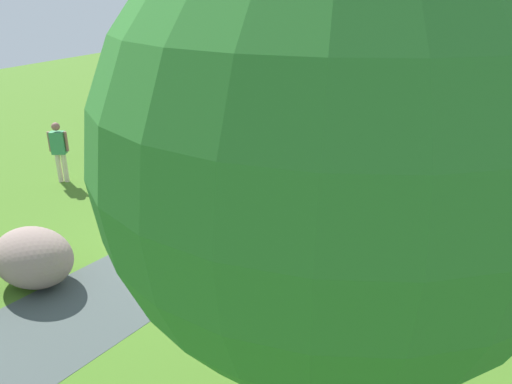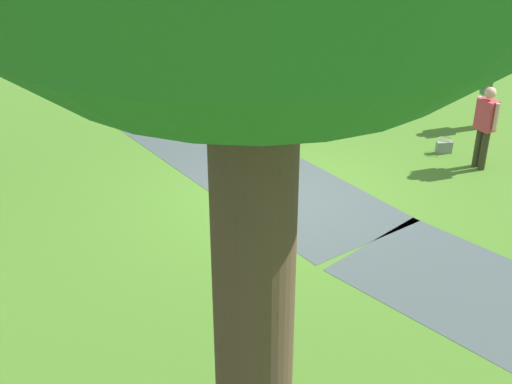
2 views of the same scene
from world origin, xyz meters
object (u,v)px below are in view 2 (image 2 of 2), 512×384
(passerby_on_path, at_px, (486,85))
(handbag_on_grass, at_px, (444,146))
(woman_with_handbag, at_px, (485,122))
(backpack_by_boulder, at_px, (241,101))
(frisbee_on_grass, at_px, (226,102))
(lawn_boulder, at_px, (246,100))

(passerby_on_path, height_order, handbag_on_grass, passerby_on_path)
(woman_with_handbag, relative_size, backpack_by_boulder, 4.04)
(handbag_on_grass, relative_size, frisbee_on_grass, 1.55)
(passerby_on_path, relative_size, backpack_by_boulder, 4.15)
(passerby_on_path, relative_size, frisbee_on_grass, 6.75)
(woman_with_handbag, bearing_deg, passerby_on_path, -64.01)
(lawn_boulder, relative_size, passerby_on_path, 1.01)
(lawn_boulder, xyz_separation_m, backpack_by_boulder, (0.68, -0.54, -0.33))
(woman_with_handbag, distance_m, passerby_on_path, 2.19)
(woman_with_handbag, relative_size, frisbee_on_grass, 6.57)
(handbag_on_grass, bearing_deg, lawn_boulder, 20.88)
(handbag_on_grass, xyz_separation_m, backpack_by_boulder, (4.75, 1.01, 0.05))
(lawn_boulder, height_order, backpack_by_boulder, lawn_boulder)
(backpack_by_boulder, xyz_separation_m, frisbee_on_grass, (0.61, -0.09, -0.18))
(woman_with_handbag, bearing_deg, lawn_boulder, 15.70)
(lawn_boulder, height_order, woman_with_handbag, woman_with_handbag)
(lawn_boulder, distance_m, passerby_on_path, 5.19)
(woman_with_handbag, distance_m, handbag_on_grass, 1.17)
(lawn_boulder, xyz_separation_m, frisbee_on_grass, (1.29, -0.63, -0.52))
(woman_with_handbag, xyz_separation_m, passerby_on_path, (0.96, -1.97, 0.03))
(handbag_on_grass, bearing_deg, backpack_by_boulder, 11.97)
(woman_with_handbag, xyz_separation_m, handbag_on_grass, (0.84, -0.17, -0.79))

